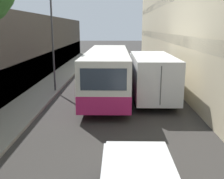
% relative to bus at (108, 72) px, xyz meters
% --- Properties ---
extents(ground_plane, '(150.00, 150.00, 0.00)m').
position_rel_bus_xyz_m(ground_plane, '(0.39, -2.33, -1.56)').
color(ground_plane, '#33302D').
extents(sidewalk_left, '(2.19, 60.00, 0.15)m').
position_rel_bus_xyz_m(sidewalk_left, '(-4.49, -2.33, -1.48)').
color(sidewalk_left, gray).
rests_on(sidewalk_left, ground_plane).
extents(bus, '(2.58, 10.83, 2.91)m').
position_rel_bus_xyz_m(bus, '(0.00, 0.00, 0.00)').
color(bus, silver).
rests_on(bus, ground_plane).
extents(box_truck, '(2.33, 8.62, 2.72)m').
position_rel_bus_xyz_m(box_truck, '(2.77, -0.10, -0.05)').
color(box_truck, silver).
rests_on(box_truck, ground_plane).
extents(street_lamp, '(0.36, 0.80, 7.91)m').
position_rel_bus_xyz_m(street_lamp, '(-3.65, 0.64, 3.95)').
color(street_lamp, '#38383D').
rests_on(street_lamp, sidewalk_left).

